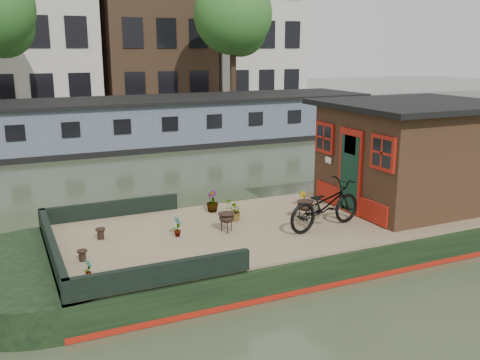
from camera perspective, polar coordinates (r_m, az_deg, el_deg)
name	(u,v)px	position (r m, az deg, el deg)	size (l,w,h in m)	color
ground	(331,242)	(12.29, 9.72, -6.57)	(120.00, 120.00, 0.00)	#353F28
houseboat_hull	(280,239)	(11.53, 4.25, -6.34)	(14.01, 4.02, 0.60)	black
houseboat_deck	(332,216)	(12.08, 9.84, -3.79)	(11.80, 3.80, 0.05)	olive
bow_bulwark	(101,240)	(10.17, -14.60, -6.25)	(3.00, 4.00, 0.35)	black
cabin	(413,153)	(13.12, 17.99, 2.77)	(4.00, 3.50, 2.42)	black
bicycle	(325,205)	(11.05, 9.06, -2.63)	(0.65, 1.87, 0.98)	black
potted_plant_a	(177,226)	(10.56, -6.70, -4.93)	(0.22, 0.15, 0.42)	#915D29
potted_plant_b	(304,199)	(12.58, 6.83, -2.02)	(0.20, 0.16, 0.35)	brown
potted_plant_c	(234,211)	(11.43, -0.62, -3.32)	(0.40, 0.34, 0.44)	#9B4A2D
potted_plant_d	(212,201)	(12.09, -2.97, -2.26)	(0.27, 0.27, 0.49)	#995E29
potted_plant_e	(88,268)	(9.04, -15.89, -9.06)	(0.16, 0.11, 0.31)	#A1492F
brazier_front	(305,210)	(11.60, 6.98, -3.23)	(0.39, 0.39, 0.42)	black
brazier_rear	(227,222)	(10.77, -1.42, -4.54)	(0.36, 0.36, 0.39)	black
bollard_port	(101,234)	(10.73, -14.64, -5.57)	(0.19, 0.19, 0.22)	black
bollard_stbd	(82,256)	(9.75, -16.46, -7.74)	(0.18, 0.18, 0.20)	black
far_houseboat	(157,123)	(24.59, -8.87, 5.99)	(20.40, 4.40, 2.11)	#4F5A6A
quay	(125,118)	(30.91, -12.18, 6.44)	(60.00, 6.00, 0.90)	#47443F
tree_right	(235,19)	(31.29, -0.57, 16.82)	(4.40, 4.40, 7.40)	#332316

